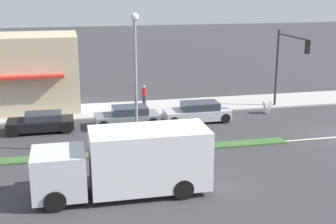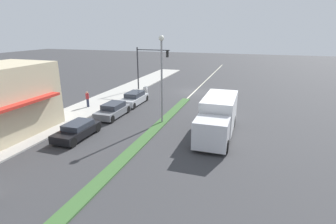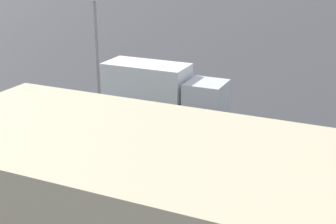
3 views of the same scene
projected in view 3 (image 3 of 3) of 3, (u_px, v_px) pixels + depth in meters
name	position (u px, v px, depth m)	size (l,w,h in m)	color
ground_plane	(195.00, 154.00, 22.78)	(160.00, 160.00, 0.00)	#38383A
street_lamp	(97.00, 47.00, 23.26)	(0.44, 0.44, 7.37)	gray
delivery_truck	(160.00, 88.00, 28.22)	(2.44, 7.50, 2.87)	silver
suv_grey	(36.00, 162.00, 20.44)	(1.79, 4.04, 1.29)	slate
suv_black	(145.00, 188.00, 18.35)	(1.77, 4.01, 1.18)	black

